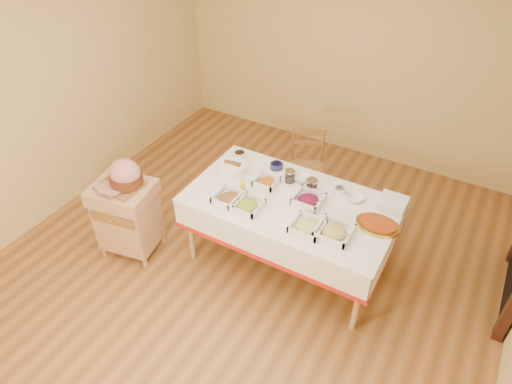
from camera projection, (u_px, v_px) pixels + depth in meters
room_shell at (243, 156)px, 3.56m from camera, size 5.00×5.00×5.00m
dining_table at (290, 214)px, 4.08m from camera, size 1.82×1.02×0.76m
butcher_cart at (127, 214)px, 4.32m from camera, size 0.62×0.55×0.77m
dining_chair at (306, 166)px, 4.96m from camera, size 0.48×0.47×0.84m
ham_on_board at (124, 176)px, 4.05m from camera, size 0.41×0.39×0.27m
serving_dish_a at (229, 198)px, 3.95m from camera, size 0.24×0.24×0.11m
serving_dish_b at (247, 205)px, 3.88m from camera, size 0.24×0.24×0.10m
serving_dish_c at (307, 227)px, 3.67m from camera, size 0.25×0.25×0.10m
serving_dish_d at (334, 232)px, 3.62m from camera, size 0.27×0.27×0.10m
serving_dish_e at (266, 182)px, 4.14m from camera, size 0.21×0.20×0.10m
serving_dish_f at (308, 200)px, 3.93m from camera, size 0.26×0.25×0.12m
small_bowl_left at (240, 154)px, 4.50m from camera, size 0.12×0.12×0.06m
small_bowl_mid at (277, 166)px, 4.35m from camera, size 0.13×0.13×0.05m
small_bowl_right at (340, 190)px, 4.05m from camera, size 0.11×0.11×0.05m
bowl_white_imported at (301, 178)px, 4.21m from camera, size 0.20×0.20×0.04m
bowl_small_imported at (355, 198)px, 3.97m from camera, size 0.16×0.16×0.05m
preserve_jar_left at (290, 177)px, 4.16m from camera, size 0.10×0.10×0.12m
preserve_jar_right at (312, 187)px, 4.04m from camera, size 0.11×0.11×0.13m
mustard_bottle at (243, 186)px, 4.03m from camera, size 0.05×0.05×0.15m
bread_basket at (233, 168)px, 4.28m from camera, size 0.27×0.27×0.12m
plate_stack at (393, 203)px, 3.90m from camera, size 0.23×0.23×0.07m
brass_platter at (378, 225)px, 3.70m from camera, size 0.36×0.26×0.05m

